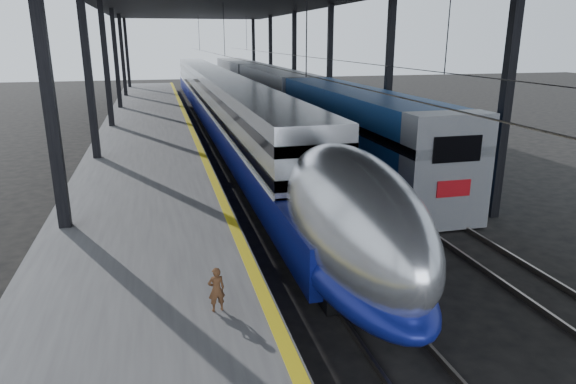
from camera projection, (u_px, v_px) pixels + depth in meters
name	position (u px, v px, depth m)	size (l,w,h in m)	color
ground	(283.00, 310.00, 13.08)	(160.00, 160.00, 0.00)	black
platform	(147.00, 146.00, 30.68)	(6.00, 80.00, 1.00)	#4C4C4F
yellow_strip	(194.00, 135.00, 31.19)	(0.30, 80.00, 0.01)	gold
rails	(277.00, 146.00, 32.68)	(6.52, 80.00, 0.16)	slate
tgv_train	(221.00, 103.00, 39.16)	(2.84, 65.20, 4.06)	silver
second_train	(276.00, 95.00, 42.98)	(3.05, 56.05, 4.20)	navy
child	(216.00, 289.00, 10.94)	(0.37, 0.24, 1.01)	#4D2E19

